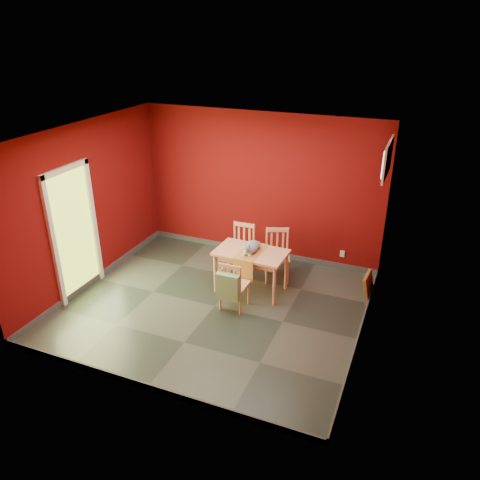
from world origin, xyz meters
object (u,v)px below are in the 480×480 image
at_px(chair_far_right, 277,254).
at_px(tote_bag, 228,287).
at_px(dining_table, 251,256).
at_px(chair_far_left, 241,249).
at_px(picture_frame, 368,287).
at_px(chair_near, 233,285).
at_px(cat, 251,245).

height_order(chair_far_right, tote_bag, chair_far_right).
relative_size(dining_table, tote_bag, 2.37).
bearing_deg(chair_far_left, picture_frame, -1.30).
bearing_deg(chair_far_left, chair_far_right, 1.98).
xyz_separation_m(chair_near, cat, (0.05, 0.61, 0.41)).
bearing_deg(cat, tote_bag, -67.39).
xyz_separation_m(chair_far_right, chair_near, (-0.32, -1.17, -0.03)).
distance_m(tote_bag, picture_frame, 2.31).
xyz_separation_m(dining_table, cat, (0.01, -0.00, 0.21)).
height_order(chair_far_left, chair_far_right, same).
relative_size(dining_table, picture_frame, 2.67).
height_order(dining_table, chair_near, chair_near).
distance_m(dining_table, chair_far_left, 0.67).
height_order(chair_far_right, cat, cat).
xyz_separation_m(chair_far_right, tote_bag, (-0.32, -1.37, 0.04)).
relative_size(dining_table, chair_far_right, 1.30).
bearing_deg(picture_frame, tote_bag, -145.47).
bearing_deg(cat, picture_frame, 41.12).
distance_m(chair_near, cat, 0.74).
relative_size(chair_far_right, tote_bag, 1.82).
distance_m(dining_table, chair_far_right, 0.63).
relative_size(chair_far_right, chair_near, 1.08).
bearing_deg(chair_far_right, chair_near, -105.24).
bearing_deg(chair_near, cat, 85.04).
bearing_deg(chair_far_left, tote_bag, -76.27).
relative_size(chair_near, picture_frame, 1.90).
distance_m(chair_far_right, picture_frame, 1.59).
bearing_deg(dining_table, chair_far_right, 63.81).
xyz_separation_m(dining_table, chair_far_left, (-0.38, 0.53, -0.17)).
relative_size(chair_far_left, picture_frame, 2.04).
distance_m(dining_table, chair_near, 0.65).
bearing_deg(chair_far_right, cat, -115.60).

